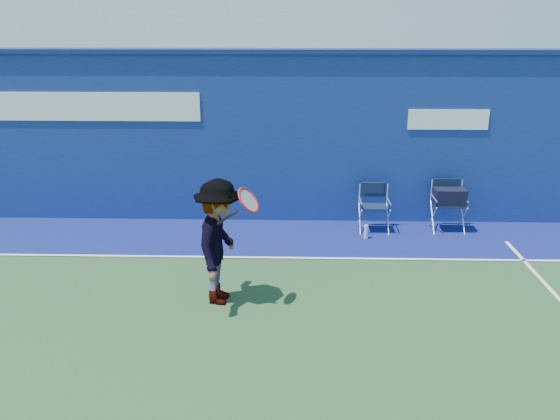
{
  "coord_description": "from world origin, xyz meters",
  "views": [
    {
      "loc": [
        0.95,
        -5.39,
        3.64
      ],
      "look_at": [
        0.73,
        2.6,
        1.0
      ],
      "focal_mm": 38.0,
      "sensor_mm": 36.0,
      "label": 1
    }
  ],
  "objects_px": {
    "directors_chair_left": "(374,216)",
    "tennis_player": "(219,242)",
    "water_bottle": "(366,232)",
    "directors_chair_right": "(448,210)"
  },
  "relations": [
    {
      "from": "directors_chair_left",
      "to": "tennis_player",
      "type": "distance_m",
      "value": 3.69
    },
    {
      "from": "water_bottle",
      "to": "directors_chair_right",
      "type": "bearing_deg",
      "value": 17.44
    },
    {
      "from": "directors_chair_left",
      "to": "tennis_player",
      "type": "bearing_deg",
      "value": -130.49
    },
    {
      "from": "directors_chair_left",
      "to": "tennis_player",
      "type": "height_order",
      "value": "tennis_player"
    },
    {
      "from": "water_bottle",
      "to": "tennis_player",
      "type": "distance_m",
      "value": 3.3
    },
    {
      "from": "water_bottle",
      "to": "tennis_player",
      "type": "relative_size",
      "value": 0.15
    },
    {
      "from": "directors_chair_left",
      "to": "directors_chair_right",
      "type": "xyz_separation_m",
      "value": [
        1.31,
        0.05,
        0.1
      ]
    },
    {
      "from": "directors_chair_right",
      "to": "directors_chair_left",
      "type": "bearing_deg",
      "value": -177.79
    },
    {
      "from": "directors_chair_left",
      "to": "water_bottle",
      "type": "distance_m",
      "value": 0.48
    },
    {
      "from": "directors_chair_left",
      "to": "water_bottle",
      "type": "relative_size",
      "value": 3.41
    }
  ]
}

